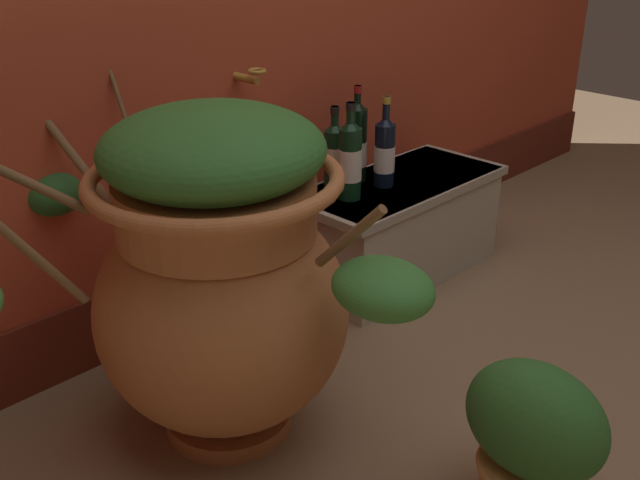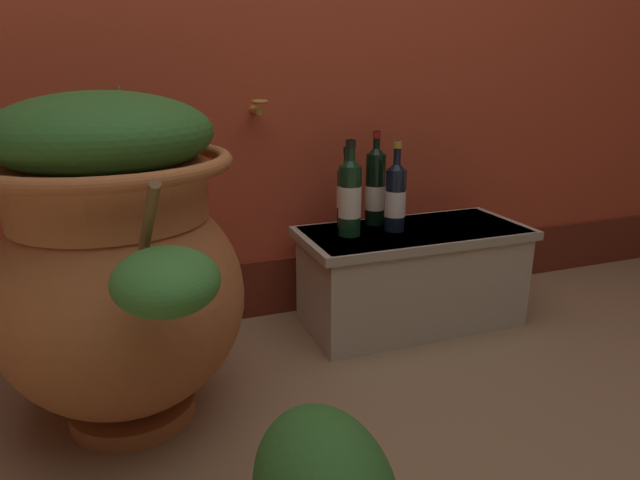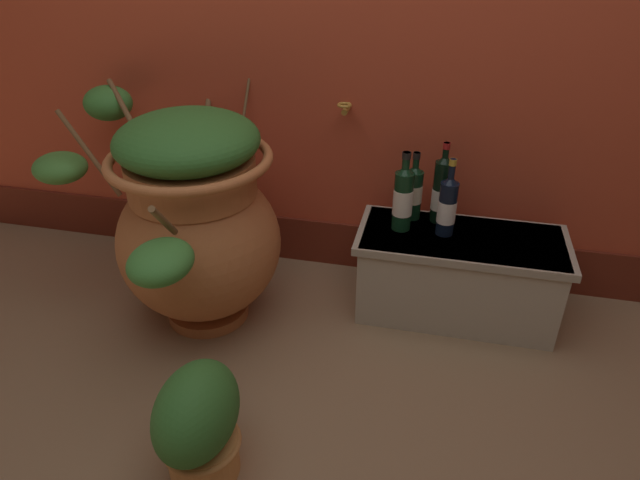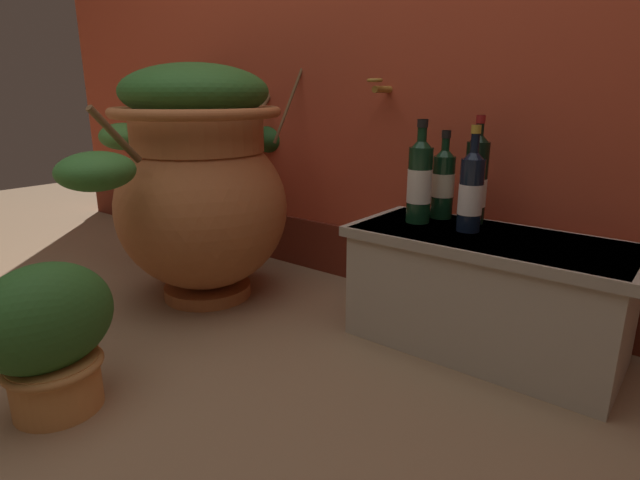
{
  "view_description": "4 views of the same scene",
  "coord_description": "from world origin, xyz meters",
  "px_view_note": "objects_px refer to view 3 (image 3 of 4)",
  "views": [
    {
      "loc": [
        -1.48,
        -0.68,
        1.27
      ],
      "look_at": [
        -0.06,
        0.73,
        0.34
      ],
      "focal_mm": 42.34,
      "sensor_mm": 36.0,
      "label": 1
    },
    {
      "loc": [
        -0.5,
        -0.78,
        0.9
      ],
      "look_at": [
        0.05,
        0.71,
        0.4
      ],
      "focal_mm": 31.24,
      "sensor_mm": 36.0,
      "label": 2
    },
    {
      "loc": [
        0.33,
        -1.08,
        1.44
      ],
      "look_at": [
        -0.07,
        0.67,
        0.38
      ],
      "focal_mm": 31.46,
      "sensor_mm": 36.0,
      "label": 3
    },
    {
      "loc": [
        0.94,
        -0.55,
        0.75
      ],
      "look_at": [
        -0.03,
        0.67,
        0.29
      ],
      "focal_mm": 28.55,
      "sensor_mm": 36.0,
      "label": 4
    }
  ],
  "objects_px": {
    "wine_bottle_middle": "(403,197)",
    "wine_bottle_back": "(413,190)",
    "wine_bottle_right": "(441,189)",
    "potted_shrub": "(198,423)",
    "terracotta_urn": "(194,215)",
    "wine_bottle_left": "(447,205)"
  },
  "relations": [
    {
      "from": "wine_bottle_middle",
      "to": "wine_bottle_back",
      "type": "distance_m",
      "value": 0.11
    },
    {
      "from": "wine_bottle_right",
      "to": "wine_bottle_back",
      "type": "relative_size",
      "value": 1.18
    },
    {
      "from": "potted_shrub",
      "to": "terracotta_urn",
      "type": "bearing_deg",
      "value": 112.56
    },
    {
      "from": "wine_bottle_left",
      "to": "wine_bottle_middle",
      "type": "xyz_separation_m",
      "value": [
        -0.17,
        0.0,
        0.01
      ]
    },
    {
      "from": "wine_bottle_back",
      "to": "terracotta_urn",
      "type": "bearing_deg",
      "value": -156.12
    },
    {
      "from": "wine_bottle_left",
      "to": "potted_shrub",
      "type": "xyz_separation_m",
      "value": [
        -0.62,
        -0.96,
        -0.28
      ]
    },
    {
      "from": "wine_bottle_back",
      "to": "potted_shrub",
      "type": "distance_m",
      "value": 1.2
    },
    {
      "from": "wine_bottle_right",
      "to": "wine_bottle_middle",
      "type": "bearing_deg",
      "value": -144.89
    },
    {
      "from": "wine_bottle_right",
      "to": "wine_bottle_left",
      "type": "bearing_deg",
      "value": -74.37
    },
    {
      "from": "wine_bottle_middle",
      "to": "wine_bottle_back",
      "type": "relative_size",
      "value": 1.13
    },
    {
      "from": "wine_bottle_middle",
      "to": "potted_shrub",
      "type": "height_order",
      "value": "wine_bottle_middle"
    },
    {
      "from": "wine_bottle_right",
      "to": "potted_shrub",
      "type": "relative_size",
      "value": 0.88
    },
    {
      "from": "wine_bottle_middle",
      "to": "potted_shrub",
      "type": "bearing_deg",
      "value": -115.31
    },
    {
      "from": "terracotta_urn",
      "to": "wine_bottle_left",
      "type": "xyz_separation_m",
      "value": [
        0.92,
        0.24,
        0.03
      ]
    },
    {
      "from": "wine_bottle_left",
      "to": "wine_bottle_back",
      "type": "distance_m",
      "value": 0.17
    },
    {
      "from": "terracotta_urn",
      "to": "wine_bottle_right",
      "type": "height_order",
      "value": "terracotta_urn"
    },
    {
      "from": "wine_bottle_left",
      "to": "potted_shrub",
      "type": "relative_size",
      "value": 0.82
    },
    {
      "from": "wine_bottle_left",
      "to": "wine_bottle_right",
      "type": "distance_m",
      "value": 0.11
    },
    {
      "from": "terracotta_urn",
      "to": "wine_bottle_back",
      "type": "height_order",
      "value": "terracotta_urn"
    },
    {
      "from": "wine_bottle_right",
      "to": "wine_bottle_back",
      "type": "height_order",
      "value": "wine_bottle_right"
    },
    {
      "from": "wine_bottle_middle",
      "to": "terracotta_urn",
      "type": "bearing_deg",
      "value": -161.81
    },
    {
      "from": "potted_shrub",
      "to": "wine_bottle_right",
      "type": "bearing_deg",
      "value": 60.71
    }
  ]
}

